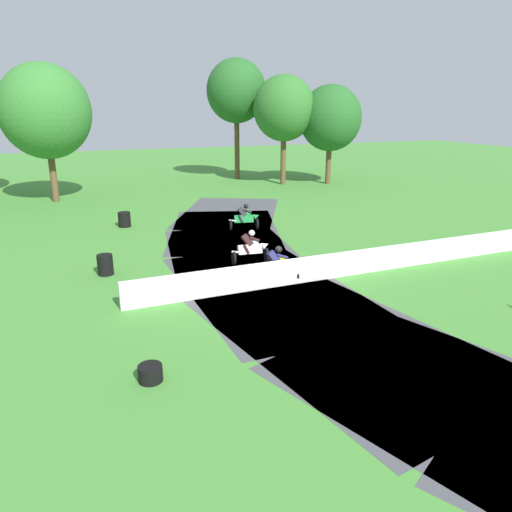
# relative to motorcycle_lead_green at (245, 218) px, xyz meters

# --- Properties ---
(ground_plane) EXTENTS (120.00, 120.00, 0.00)m
(ground_plane) POSITION_rel_motorcycle_lead_green_xyz_m (-2.21, -8.21, -0.64)
(ground_plane) COLOR #428433
(track_asphalt) EXTENTS (11.31, 35.76, 0.01)m
(track_asphalt) POSITION_rel_motorcycle_lead_green_xyz_m (-0.80, -8.17, -0.64)
(track_asphalt) COLOR #47474C
(track_asphalt) RESTS_ON ground
(safety_barrier) EXTENTS (21.98, 0.93, 0.90)m
(safety_barrier) POSITION_rel_motorcycle_lead_green_xyz_m (3.66, -8.04, -0.19)
(safety_barrier) COLOR white
(safety_barrier) RESTS_ON ground
(motorcycle_lead_green) EXTENTS (1.71, 1.05, 1.43)m
(motorcycle_lead_green) POSITION_rel_motorcycle_lead_green_xyz_m (0.00, 0.00, 0.00)
(motorcycle_lead_green) COLOR black
(motorcycle_lead_green) RESTS_ON ground
(motorcycle_chase_white) EXTENTS (1.71, 0.91, 1.43)m
(motorcycle_chase_white) POSITION_rel_motorcycle_lead_green_xyz_m (-1.66, -5.31, -0.01)
(motorcycle_chase_white) COLOR black
(motorcycle_chase_white) RESTS_ON ground
(motorcycle_trailing_yellow) EXTENTS (1.70, 0.89, 1.43)m
(motorcycle_trailing_yellow) POSITION_rel_motorcycle_lead_green_xyz_m (-1.57, -7.88, -0.01)
(motorcycle_trailing_yellow) COLOR black
(motorcycle_trailing_yellow) RESTS_ON ground
(tire_stack_near) EXTENTS (0.66, 0.66, 0.80)m
(tire_stack_near) POSITION_rel_motorcycle_lead_green_xyz_m (-5.88, 2.94, -0.24)
(tire_stack_near) COLOR black
(tire_stack_near) RESTS_ON ground
(tire_stack_mid_a) EXTENTS (0.60, 0.60, 0.80)m
(tire_stack_mid_a) POSITION_rel_motorcycle_lead_green_xyz_m (-7.47, -4.71, -0.24)
(tire_stack_mid_a) COLOR black
(tire_stack_mid_a) RESTS_ON ground
(tire_stack_mid_b) EXTENTS (0.58, 0.58, 0.40)m
(tire_stack_mid_b) POSITION_rel_motorcycle_lead_green_xyz_m (-7.11, -12.91, -0.44)
(tire_stack_mid_b) COLOR black
(tire_stack_mid_b) RESTS_ON ground
(tree_far_left) EXTENTS (5.80, 5.80, 8.97)m
(tree_far_left) POSITION_rel_motorcycle_lead_green_xyz_m (-9.41, 11.98, 5.27)
(tree_far_left) COLOR brown
(tree_far_left) RESTS_ON ground
(tree_far_right) EXTENTS (5.08, 5.08, 10.15)m
(tree_far_right) POSITION_rel_motorcycle_lead_green_xyz_m (5.65, 17.55, 6.80)
(tree_far_right) COLOR brown
(tree_far_right) RESTS_ON ground
(tree_behind_barrier) EXTENTS (5.01, 5.01, 7.95)m
(tree_behind_barrier) POSITION_rel_motorcycle_lead_green_xyz_m (11.86, 12.22, 4.66)
(tree_behind_barrier) COLOR brown
(tree_behind_barrier) RESTS_ON ground
(tree_distant) EXTENTS (4.93, 4.93, 8.67)m
(tree_distant) POSITION_rel_motorcycle_lead_green_xyz_m (8.20, 13.30, 5.42)
(tree_distant) COLOR brown
(tree_distant) RESTS_ON ground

